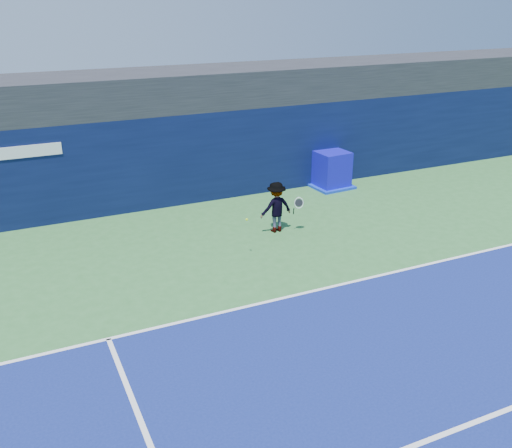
% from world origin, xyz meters
% --- Properties ---
extents(ground, '(80.00, 80.00, 0.00)m').
position_xyz_m(ground, '(0.00, 0.00, 0.00)').
color(ground, '#316D33').
rests_on(ground, ground).
extents(baseline, '(24.00, 0.10, 0.01)m').
position_xyz_m(baseline, '(0.00, 3.00, 0.01)').
color(baseline, white).
rests_on(baseline, ground).
extents(service_line, '(24.00, 0.10, 0.01)m').
position_xyz_m(service_line, '(0.00, -2.00, 0.01)').
color(service_line, white).
rests_on(service_line, ground).
extents(stadium_band, '(36.00, 3.00, 1.20)m').
position_xyz_m(stadium_band, '(0.00, 11.50, 3.60)').
color(stadium_band, black).
rests_on(stadium_band, back_wall_assembly).
extents(back_wall_assembly, '(36.00, 1.03, 3.00)m').
position_xyz_m(back_wall_assembly, '(-0.00, 10.50, 1.50)').
color(back_wall_assembly, '#091134').
rests_on(back_wall_assembly, ground).
extents(equipment_cart, '(1.48, 1.48, 1.32)m').
position_xyz_m(equipment_cart, '(4.37, 9.61, 0.60)').
color(equipment_cart, '#110CB0').
rests_on(equipment_cart, ground).
extents(tennis_player, '(1.23, 0.68, 1.52)m').
position_xyz_m(tennis_player, '(0.68, 6.69, 0.76)').
color(tennis_player, white).
rests_on(tennis_player, ground).
extents(tennis_ball, '(0.07, 0.07, 0.07)m').
position_xyz_m(tennis_ball, '(-0.81, 5.45, 1.06)').
color(tennis_ball, '#BBE419').
rests_on(tennis_ball, ground).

